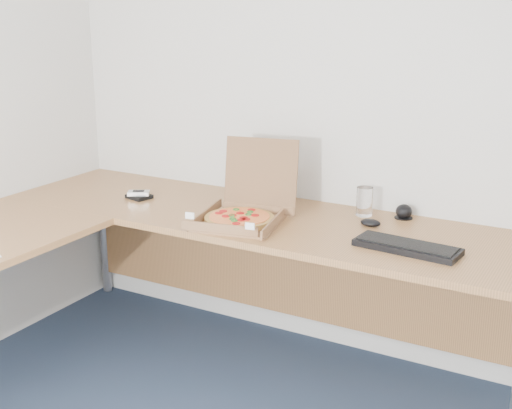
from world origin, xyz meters
The scene contains 9 objects.
room_shell centered at (0.00, 0.00, 1.25)m, with size 3.50×3.50×2.50m, color beige, non-canonical shape.
desk centered at (-0.82, 0.97, 0.70)m, with size 2.50×2.20×0.73m.
pizza_box centered at (-0.51, 1.27, 0.77)m, with size 0.34×0.39×0.34m.
drinking_glass centered at (-0.09, 1.64, 0.79)m, with size 0.07×0.07×0.13m, color silver.
keyboard centered at (0.22, 1.28, 0.74)m, with size 0.41×0.14×0.03m, color black.
mouse centered at (-0.01, 1.50, 0.75)m, with size 0.09×0.06×0.03m, color black.
wallet centered at (-1.15, 1.36, 0.74)m, with size 0.11×0.09×0.02m, color black.
phone centered at (-1.15, 1.36, 0.76)m, with size 0.10×0.05×0.02m, color #B2B5BA.
dome_speaker centered at (0.08, 1.68, 0.76)m, with size 0.08×0.08×0.07m, color black.
Camera 1 is at (0.93, -1.20, 1.65)m, focal length 48.42 mm.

